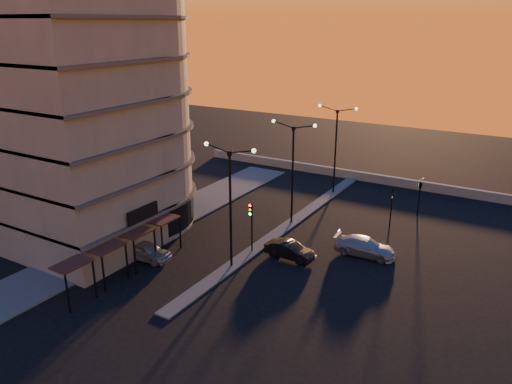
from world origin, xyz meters
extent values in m
plane|color=black|center=(0.00, 0.00, 0.00)|extent=(120.00, 120.00, 0.00)
cube|color=#535350|center=(-10.50, 4.00, 0.06)|extent=(5.00, 40.00, 0.12)
cube|color=#535350|center=(0.00, 10.00, 0.06)|extent=(1.20, 36.00, 0.12)
cube|color=slate|center=(2.00, 26.00, 0.50)|extent=(44.00, 0.50, 1.00)
cylinder|color=slate|center=(-14.00, 2.00, 12.50)|extent=(14.00, 14.00, 25.00)
cube|color=slate|center=(-14.00, -3.00, 12.50)|extent=(14.00, 10.00, 25.00)
cylinder|color=black|center=(-14.00, 2.00, 1.60)|extent=(14.16, 14.16, 2.40)
cube|color=black|center=(-6.80, -2.00, 3.60)|extent=(0.15, 3.20, 1.20)
cylinder|color=black|center=(0.00, 0.00, 4.50)|extent=(0.18, 0.18, 9.00)
cube|color=black|center=(0.00, 0.00, 8.90)|extent=(0.25, 0.25, 0.35)
sphere|color=#FFE5B2|center=(-2.00, 0.00, 9.35)|extent=(0.32, 0.32, 0.32)
sphere|color=#FFE5B2|center=(2.00, 0.00, 9.35)|extent=(0.32, 0.32, 0.32)
cylinder|color=black|center=(0.00, 10.00, 4.50)|extent=(0.18, 0.18, 9.00)
cube|color=black|center=(0.00, 10.00, 8.90)|extent=(0.25, 0.25, 0.35)
sphere|color=#FFE5B2|center=(-2.00, 10.00, 9.35)|extent=(0.32, 0.32, 0.32)
sphere|color=#FFE5B2|center=(2.00, 10.00, 9.35)|extent=(0.32, 0.32, 0.32)
cylinder|color=black|center=(0.00, 20.00, 4.50)|extent=(0.18, 0.18, 9.00)
cube|color=black|center=(0.00, 20.00, 8.90)|extent=(0.25, 0.25, 0.35)
sphere|color=#FFE5B2|center=(-2.00, 20.00, 9.35)|extent=(0.32, 0.32, 0.32)
sphere|color=#FFE5B2|center=(2.00, 20.00, 9.35)|extent=(0.32, 0.32, 0.32)
cylinder|color=black|center=(0.00, 3.00, 1.60)|extent=(0.12, 0.12, 3.20)
cube|color=black|center=(0.00, 2.82, 3.75)|extent=(0.28, 0.16, 1.00)
sphere|color=#FF0C05|center=(0.00, 2.72, 4.10)|extent=(0.20, 0.20, 0.20)
sphere|color=orange|center=(0.00, 2.72, 3.75)|extent=(0.20, 0.20, 0.20)
sphere|color=#0CFF26|center=(0.00, 2.72, 3.40)|extent=(0.20, 0.20, 0.20)
cylinder|color=black|center=(8.00, 14.00, 1.40)|extent=(0.12, 0.12, 2.80)
imported|color=black|center=(8.00, 14.00, 3.20)|extent=(0.13, 0.16, 0.80)
cylinder|color=black|center=(9.50, 18.00, 1.40)|extent=(0.12, 0.12, 2.80)
imported|color=black|center=(9.50, 18.00, 3.20)|extent=(0.42, 1.99, 0.80)
imported|color=#B7B9C0|center=(-6.50, -2.36, 0.73)|extent=(4.40, 2.08, 1.45)
imported|color=black|center=(3.10, 3.61, 0.67)|extent=(4.10, 1.59, 1.33)
imported|color=#A1A3A9|center=(8.00, 7.16, 0.72)|extent=(5.00, 2.19, 1.43)
camera|label=1|loc=(19.08, -28.27, 17.74)|focal=35.00mm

